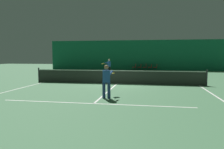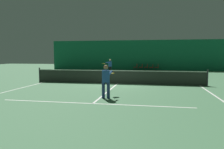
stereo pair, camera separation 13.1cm
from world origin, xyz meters
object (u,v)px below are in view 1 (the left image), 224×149
Objects in this scene: courtside_chair_1 at (140,67)px; courtside_chair_2 at (145,67)px; courtside_chair_3 at (150,67)px; tennis_net at (117,76)px; player_near at (107,79)px; player_far at (109,65)px; courtside_chair_0 at (135,67)px; courtside_chair_4 at (156,67)px.

courtside_chair_1 is 1.00× the size of courtside_chair_2.
courtside_chair_2 is at bearing -90.00° from courtside_chair_3.
tennis_net is 5.20m from player_near.
courtside_chair_1 is at bearing -90.00° from courtside_chair_3.
tennis_net is 8.14m from player_far.
player_far is 1.87× the size of courtside_chair_3.
tennis_net is at bearing -3.90° from courtside_chair_1.
tennis_net is 14.29× the size of courtside_chair_2.
tennis_net is 13.79m from courtside_chair_3.
courtside_chair_3 is at bearing 90.00° from courtside_chair_0.
player_far reaches higher than courtside_chair_2.
player_far is (-2.11, 7.86, 0.40)m from tennis_net.
courtside_chair_2 is (0.68, 0.00, 0.00)m from courtside_chair_1.
courtside_chair_2 is (1.36, 0.00, 0.00)m from courtside_chair_0.
courtside_chair_1 and courtside_chair_4 have the same top height.
player_far is (-2.42, 13.03, 0.00)m from player_near.
courtside_chair_3 is at bearing 90.00° from courtside_chair_1.
tennis_net is 13.70m from courtside_chair_2.
courtside_chair_4 is at bearing 90.00° from courtside_chair_2.
tennis_net reaches higher than courtside_chair_0.
player_far is 6.23m from courtside_chair_0.
player_near is at bearing -8.08° from courtside_chair_4.
courtside_chair_1 is 1.36m from courtside_chair_3.
courtside_chair_4 is (2.97, 13.60, -0.03)m from tennis_net.
courtside_chair_1 is at bearing -90.00° from courtside_chair_4.
courtside_chair_0 is 1.00× the size of courtside_chair_1.
tennis_net is 13.63m from courtside_chair_1.
player_far is at bearing -41.48° from courtside_chair_4.
courtside_chair_0 is 1.00× the size of courtside_chair_3.
courtside_chair_0 is 0.68m from courtside_chair_1.
courtside_chair_0 is at bearing -169.71° from player_far.
courtside_chair_0 is at bearing -90.00° from courtside_chair_3.
tennis_net is at bearing -1.03° from courtside_chair_0.
courtside_chair_3 is at bearing 175.17° from player_far.
tennis_net is 14.29× the size of courtside_chair_0.
player_near is at bearing 0.18° from courtside_chair_0.
courtside_chair_4 is at bearing 77.69° from tennis_net.
player_near is 18.78m from courtside_chair_0.
courtside_chair_2 is at bearing 90.00° from courtside_chair_0.
courtside_chair_0 is at bearing -90.00° from courtside_chair_2.
courtside_chair_3 is (4.40, 5.75, -0.43)m from player_far.
courtside_chair_0 and courtside_chair_1 have the same top height.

